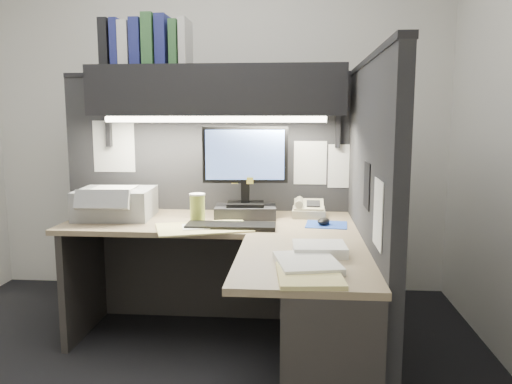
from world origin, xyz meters
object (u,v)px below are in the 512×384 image
Objects in this scene: keyboard at (231,226)px; coffee_cup at (197,209)px; overhead_shelf at (218,91)px; desk at (257,302)px; telephone at (309,210)px; printer at (116,203)px; notebook_stack at (117,211)px; monitor at (245,182)px.

coffee_cup is (-0.21, 0.13, 0.07)m from keyboard.
desk is at bearing -68.21° from overhead_shelf.
desk is 10.47× the size of coffee_cup.
telephone is (0.27, 0.74, 0.33)m from desk.
telephone is at bearing 2.34° from printer.
desk is 3.42× the size of keyboard.
coffee_cup is at bearing -8.53° from notebook_stack.
monitor is 0.80m from notebook_stack.
notebook_stack is (-1.16, -0.16, 0.01)m from telephone.
notebook_stack is at bearing -170.97° from telephone.
printer is at bearing 168.06° from coffee_cup.
monitor reaches higher than telephone.
notebook_stack is (-0.51, 0.08, -0.03)m from coffee_cup.
keyboard is (-0.17, 0.36, 0.30)m from desk.
overhead_shelf reaches higher than notebook_stack.
notebook_stack is at bearing -64.25° from printer.
coffee_cup is (-0.39, 0.49, 0.37)m from desk.
keyboard is 1.12× the size of printer.
overhead_shelf reaches higher than monitor.
keyboard is 0.75m from notebook_stack.
overhead_shelf is 0.96m from notebook_stack.
printer reaches higher than telephone.
notebook_stack is (-0.72, 0.21, 0.03)m from keyboard.
coffee_cup is at bearing 128.12° from desk.
monitor is 1.26× the size of printer.
notebook_stack is (-0.60, -0.18, -0.72)m from overhead_shelf.
monitor is 2.66× the size of telephone.
keyboard is (-0.05, -0.31, -0.21)m from monitor.
monitor reaches higher than printer.
overhead_shelf is 7.41× the size of telephone.
telephone is at bearing -1.73° from overhead_shelf.
printer is 0.06m from notebook_stack.
coffee_cup is (-0.09, -0.26, -0.69)m from overhead_shelf.
desk is 5.50× the size of notebook_stack.
keyboard is at bearing -103.49° from monitor.
desk is at bearing -108.87° from telephone.
monitor is at bearing 0.70° from printer.
printer is 1.44× the size of notebook_stack.
overhead_shelf is at bearing 71.47° from coffee_cup.
coffee_cup is 0.54m from printer.
monitor is 3.43× the size of coffee_cup.
notebook_stack reaches higher than keyboard.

